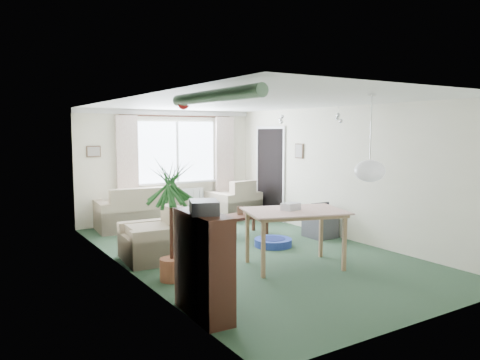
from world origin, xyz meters
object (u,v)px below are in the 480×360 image
armchair_corner (233,199)px  dining_table (294,239)px  houseplant (171,221)px  armchair_left (152,234)px  bookshelf (203,265)px  sofa (140,207)px  coffee_table (245,225)px  tv_cube (320,225)px  pet_bed (273,242)px

armchair_corner → dining_table: bearing=66.5°
dining_table → houseplant: bearing=168.8°
houseplant → dining_table: 1.84m
armchair_corner → armchair_left: armchair_corner is taller
bookshelf → sofa: bearing=80.5°
sofa → dining_table: sofa is taller
coffee_table → tv_cube: tv_cube is taller
pet_bed → tv_cube: bearing=4.8°
houseplant → tv_cube: bearing=14.8°
dining_table → armchair_left: bearing=138.8°
armchair_left → pet_bed: size_ratio=1.41×
sofa → tv_cube: (2.53, -2.52, -0.20)m
bookshelf → pet_bed: size_ratio=1.74×
sofa → tv_cube: 3.58m
bookshelf → tv_cube: bearing=33.9°
coffee_table → dining_table: (-0.50, -2.11, 0.21)m
sofa → pet_bed: bearing=122.8°
houseplant → dining_table: size_ratio=1.24×
sofa → bookshelf: 4.77m
pet_bed → armchair_corner: bearing=73.2°
armchair_left → bookshelf: 2.34m
armchair_corner → dining_table: (-1.23, -3.73, -0.03)m
armchair_corner → armchair_left: bearing=34.0°
tv_cube → pet_bed: 1.15m
pet_bed → houseplant: bearing=-160.4°
coffee_table → pet_bed: size_ratio=1.37×
sofa → coffee_table: (1.43, -1.65, -0.23)m
sofa → dining_table: (0.94, -3.75, -0.03)m
armchair_corner → coffee_table: bearing=60.3°
armchair_left → dining_table: size_ratio=0.70×
coffee_table → bookshelf: bearing=-129.1°
coffee_table → houseplant: (-2.25, -1.76, 0.60)m
coffee_table → pet_bed: (-0.04, -0.97, -0.13)m
sofa → armchair_corner: armchair_corner is taller
armchair_left → tv_cube: size_ratio=1.76×
armchair_left → houseplant: 1.14m
sofa → armchair_corner: size_ratio=1.77×
armchair_left → houseplant: bearing=-4.1°
sofa → tv_cube: bearing=139.9°
armchair_left → pet_bed: (2.06, -0.27, -0.34)m
houseplant → bookshelf: bearing=-98.6°
sofa → pet_bed: (1.39, -2.62, -0.36)m
sofa → pet_bed: sofa is taller
bookshelf → houseplant: size_ratio=0.69×
armchair_corner → armchair_left: 3.67m
armchair_corner → houseplant: (-2.99, -3.38, 0.36)m
tv_cube → armchair_left: bearing=177.4°
armchair_left → pet_bed: 2.11m
bookshelf → dining_table: bearing=27.6°
sofa → armchair_corner: 2.17m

